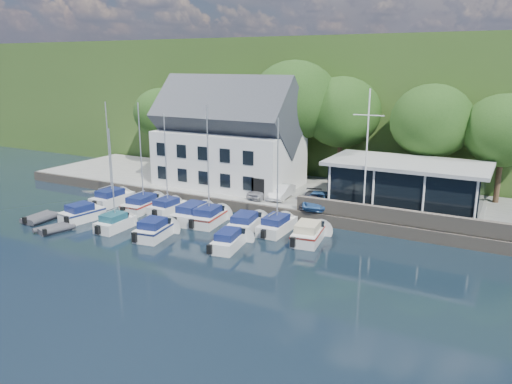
% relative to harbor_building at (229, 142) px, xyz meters
% --- Properties ---
extents(ground, '(180.00, 180.00, 0.00)m').
position_rel_harbor_building_xyz_m(ground, '(7.00, -16.50, -5.35)').
color(ground, black).
rests_on(ground, ground).
extents(quay, '(60.00, 13.00, 1.00)m').
position_rel_harbor_building_xyz_m(quay, '(7.00, 1.00, -4.85)').
color(quay, gray).
rests_on(quay, ground).
extents(quay_face, '(60.00, 0.30, 1.00)m').
position_rel_harbor_building_xyz_m(quay_face, '(7.00, -5.50, -4.85)').
color(quay_face, '#70675A').
rests_on(quay_face, ground).
extents(hillside, '(160.00, 75.00, 16.00)m').
position_rel_harbor_building_xyz_m(hillside, '(7.00, 45.50, 2.65)').
color(hillside, '#385821').
rests_on(hillside, ground).
extents(field_patch, '(50.00, 30.00, 0.30)m').
position_rel_harbor_building_xyz_m(field_patch, '(15.00, 53.50, 10.80)').
color(field_patch, '#5E6E37').
rests_on(field_patch, hillside).
extents(harbor_building, '(14.40, 8.20, 8.70)m').
position_rel_harbor_building_xyz_m(harbor_building, '(0.00, 0.00, 0.00)').
color(harbor_building, white).
rests_on(harbor_building, quay).
extents(club_pavilion, '(13.20, 7.20, 4.10)m').
position_rel_harbor_building_xyz_m(club_pavilion, '(18.00, -0.50, -2.30)').
color(club_pavilion, black).
rests_on(club_pavilion, quay).
extents(seawall, '(18.00, 0.50, 1.20)m').
position_rel_harbor_building_xyz_m(seawall, '(19.00, -5.10, -3.75)').
color(seawall, '#70675A').
rests_on(seawall, quay).
extents(gangway, '(1.20, 6.00, 1.40)m').
position_rel_harbor_building_xyz_m(gangway, '(-9.50, -7.50, -5.35)').
color(gangway, silver).
rests_on(gangway, ground).
extents(car_silver, '(2.09, 3.98, 1.29)m').
position_rel_harbor_building_xyz_m(car_silver, '(5.55, -3.08, -3.70)').
color(car_silver, silver).
rests_on(car_silver, quay).
extents(car_white, '(1.56, 3.91, 1.26)m').
position_rel_harbor_building_xyz_m(car_white, '(7.25, -2.55, -3.72)').
color(car_white, silver).
rests_on(car_white, quay).
extents(car_dgrey, '(2.54, 4.29, 1.16)m').
position_rel_harbor_building_xyz_m(car_dgrey, '(10.58, -3.63, -3.77)').
color(car_dgrey, '#333339').
rests_on(car_dgrey, quay).
extents(car_blue, '(2.39, 4.24, 1.37)m').
position_rel_harbor_building_xyz_m(car_blue, '(11.22, -3.71, -3.67)').
color(car_blue, '#2F5790').
rests_on(car_blue, quay).
extents(flagpole, '(2.47, 0.20, 10.28)m').
position_rel_harbor_building_xyz_m(flagpole, '(15.47, -4.26, 0.79)').
color(flagpole, white).
rests_on(flagpole, quay).
extents(tree_0, '(6.79, 6.79, 9.28)m').
position_rel_harbor_building_xyz_m(tree_0, '(-12.95, 5.49, 0.29)').
color(tree_0, '#173710').
rests_on(tree_0, quay).
extents(tree_1, '(7.68, 7.68, 10.49)m').
position_rel_harbor_building_xyz_m(tree_1, '(-3.51, 6.29, 0.90)').
color(tree_1, '#173710').
rests_on(tree_1, quay).
extents(tree_2, '(9.17, 9.17, 12.53)m').
position_rel_harbor_building_xyz_m(tree_2, '(5.08, 4.76, 1.91)').
color(tree_2, '#173710').
rests_on(tree_2, quay).
extents(tree_3, '(7.99, 7.99, 10.92)m').
position_rel_harbor_building_xyz_m(tree_3, '(9.72, 6.18, 1.11)').
color(tree_3, '#173710').
rests_on(tree_3, quay).
extents(tree_4, '(7.61, 7.61, 10.40)m').
position_rel_harbor_building_xyz_m(tree_4, '(18.73, 5.36, 0.85)').
color(tree_4, '#173710').
rests_on(tree_4, quay).
extents(tree_5, '(7.09, 7.09, 9.69)m').
position_rel_harbor_building_xyz_m(tree_5, '(24.83, 5.36, 0.49)').
color(tree_5, '#173710').
rests_on(tree_5, quay).
extents(boat_r1_0, '(2.30, 6.26, 9.48)m').
position_rel_harbor_building_xyz_m(boat_r1_0, '(-7.63, -9.04, -0.61)').
color(boat_r1_0, silver).
rests_on(boat_r1_0, ground).
extents(boat_r1_1, '(2.68, 6.84, 8.89)m').
position_rel_harbor_building_xyz_m(boat_r1_1, '(-3.80, -9.00, -0.90)').
color(boat_r1_1, silver).
rests_on(boat_r1_1, ground).
extents(boat_r1_2, '(2.30, 5.37, 8.67)m').
position_rel_harbor_building_xyz_m(boat_r1_2, '(-1.16, -8.78, -1.01)').
color(boat_r1_2, silver).
rests_on(boat_r1_2, ground).
extents(boat_r1_3, '(2.47, 6.88, 1.54)m').
position_rel_harbor_building_xyz_m(boat_r1_3, '(2.04, -9.33, -4.58)').
color(boat_r1_3, silver).
rests_on(boat_r1_3, ground).
extents(boat_r1_4, '(2.85, 6.06, 9.29)m').
position_rel_harbor_building_xyz_m(boat_r1_4, '(3.76, -9.49, -0.71)').
color(boat_r1_4, silver).
rests_on(boat_r1_4, ground).
extents(boat_r1_5, '(2.92, 6.29, 1.41)m').
position_rel_harbor_building_xyz_m(boat_r1_5, '(7.28, -9.42, -4.65)').
color(boat_r1_5, silver).
rests_on(boat_r1_5, ground).
extents(boat_r1_6, '(2.06, 6.10, 8.46)m').
position_rel_harbor_building_xyz_m(boat_r1_6, '(9.73, -8.66, -1.12)').
color(boat_r1_6, silver).
rests_on(boat_r1_6, ground).
extents(boat_r1_7, '(2.89, 6.09, 1.52)m').
position_rel_harbor_building_xyz_m(boat_r1_7, '(12.81, -9.49, -4.59)').
color(boat_r1_7, silver).
rests_on(boat_r1_7, ground).
extents(boat_r2_0, '(2.87, 5.50, 1.52)m').
position_rel_harbor_building_xyz_m(boat_r2_0, '(-6.38, -13.96, -4.59)').
color(boat_r2_0, silver).
rests_on(boat_r2_0, ground).
extents(boat_r2_1, '(1.98, 5.05, 8.53)m').
position_rel_harbor_building_xyz_m(boat_r2_1, '(-2.13, -14.40, -1.09)').
color(boat_r2_1, silver).
rests_on(boat_r2_1, ground).
extents(boat_r2_2, '(2.86, 5.46, 1.55)m').
position_rel_harbor_building_xyz_m(boat_r2_2, '(1.96, -14.43, -4.58)').
color(boat_r2_2, silver).
rests_on(boat_r2_2, ground).
extents(boat_r2_3, '(2.60, 5.90, 1.38)m').
position_rel_harbor_building_xyz_m(boat_r2_3, '(8.21, -13.51, -4.66)').
color(boat_r2_3, silver).
rests_on(boat_r2_3, ground).
extents(dinghy_0, '(2.03, 3.20, 0.72)m').
position_rel_harbor_building_xyz_m(dinghy_0, '(-9.45, -15.82, -4.99)').
color(dinghy_0, '#38383D').
rests_on(dinghy_0, ground).
extents(dinghy_1, '(2.41, 3.13, 0.64)m').
position_rel_harbor_building_xyz_m(dinghy_1, '(-6.09, -17.19, -5.03)').
color(dinghy_1, '#38383D').
rests_on(dinghy_1, ground).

